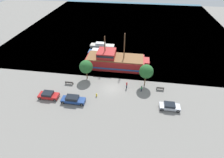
% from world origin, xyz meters
% --- Properties ---
extents(ground_plane, '(160.00, 160.00, 0.00)m').
position_xyz_m(ground_plane, '(0.00, 0.00, 0.00)').
color(ground_plane, gray).
extents(water_surface, '(80.00, 80.00, 0.00)m').
position_xyz_m(water_surface, '(0.00, 44.00, 0.00)').
color(water_surface, '#38667F').
rests_on(water_surface, ground).
extents(pirate_ship, '(16.69, 5.82, 9.57)m').
position_xyz_m(pirate_ship, '(-0.62, 9.50, 1.74)').
color(pirate_ship, '#A31E1E').
rests_on(pirate_ship, water_surface).
extents(moored_boat_dockside, '(7.83, 2.23, 1.38)m').
position_xyz_m(moored_boat_dockside, '(-6.38, 20.87, 0.51)').
color(moored_boat_dockside, '#B7B2A8').
rests_on(moored_boat_dockside, water_surface).
extents(moored_boat_outer, '(5.04, 2.44, 1.55)m').
position_xyz_m(moored_boat_outer, '(-7.07, 15.82, 0.60)').
color(moored_boat_outer, navy).
rests_on(moored_boat_outer, water_surface).
extents(parked_car_curb_front, '(4.24, 1.96, 1.40)m').
position_xyz_m(parked_car_curb_front, '(-12.99, -5.04, 0.69)').
color(parked_car_curb_front, '#B21E1E').
rests_on(parked_car_curb_front, ground_plane).
extents(parked_car_curb_mid, '(4.01, 1.82, 1.34)m').
position_xyz_m(parked_car_curb_mid, '(12.33, -4.67, 0.67)').
color(parked_car_curb_mid, '#B7BCC6').
rests_on(parked_car_curb_mid, ground_plane).
extents(parked_car_curb_rear, '(4.95, 1.84, 1.55)m').
position_xyz_m(parked_car_curb_rear, '(-7.31, -5.66, 0.76)').
color(parked_car_curb_rear, navy).
rests_on(parked_car_curb_rear, ground_plane).
extents(fire_hydrant, '(0.42, 0.25, 0.76)m').
position_xyz_m(fire_hydrant, '(-2.89, -3.17, 0.41)').
color(fire_hydrant, yellow).
rests_on(fire_hydrant, ground_plane).
extents(bench_promenade_east, '(1.68, 0.45, 0.85)m').
position_xyz_m(bench_promenade_east, '(10.95, 1.10, 0.44)').
color(bench_promenade_east, '#4C4742').
rests_on(bench_promenade_east, ground_plane).
extents(bench_promenade_west, '(1.90, 0.45, 0.85)m').
position_xyz_m(bench_promenade_west, '(-10.24, 0.08, 0.45)').
color(bench_promenade_west, '#4C4742').
rests_on(bench_promenade_west, ground_plane).
extents(pedestrian_walking_near, '(0.32, 0.32, 1.74)m').
position_xyz_m(pedestrian_walking_near, '(3.34, 0.72, 0.89)').
color(pedestrian_walking_near, '#232838').
rests_on(pedestrian_walking_near, ground_plane).
extents(pedestrian_walking_far, '(0.32, 0.32, 1.61)m').
position_xyz_m(pedestrian_walking_far, '(6.70, -0.07, 0.81)').
color(pedestrian_walking_far, '#232838').
rests_on(pedestrian_walking_far, ground_plane).
extents(tree_row_east, '(3.20, 3.20, 5.03)m').
position_xyz_m(tree_row_east, '(-6.63, 2.96, 3.42)').
color(tree_row_east, brown).
rests_on(tree_row_east, ground_plane).
extents(tree_row_mideast, '(3.20, 3.20, 5.47)m').
position_xyz_m(tree_row_mideast, '(7.43, 2.36, 3.85)').
color(tree_row_mideast, brown).
rests_on(tree_row_mideast, ground_plane).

